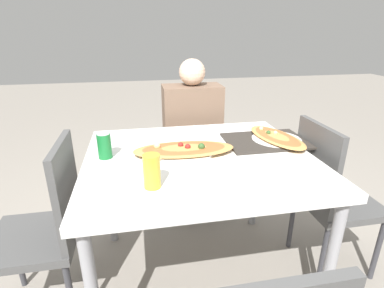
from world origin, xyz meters
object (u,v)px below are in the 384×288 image
dining_table (199,169)px  drink_glass (152,171)px  pizza_main (184,150)px  chair_side_left (47,224)px  chair_side_right (329,192)px  person_seated (192,128)px  pizza_second (276,138)px  chair_far_seated (190,145)px  soda_can (104,146)px

dining_table → drink_glass: (-0.25, -0.27, 0.15)m
dining_table → pizza_main: pizza_main is taller
chair_side_left → chair_side_right: bearing=-89.3°
dining_table → chair_side_left: size_ratio=1.23×
person_seated → pizza_second: (0.37, -0.58, 0.11)m
chair_far_seated → soda_can: bearing=53.8°
chair_far_seated → pizza_second: size_ratio=2.00×
dining_table → chair_far_seated: 0.85m
chair_side_left → pizza_main: bearing=-82.5°
chair_side_right → pizza_second: chair_side_right is taller
chair_far_seated → chair_side_left: bearing=45.8°
person_seated → chair_far_seated: bearing=-90.0°
soda_can → drink_glass: size_ratio=0.90×
chair_side_left → person_seated: 1.14m
drink_glass → chair_side_right: bearing=13.6°
soda_can → pizza_second: (0.92, 0.06, -0.04)m
chair_side_left → person_seated: person_seated is taller
pizza_main → drink_glass: size_ratio=3.70×
person_seated → soda_can: bearing=49.1°
chair_side_right → chair_side_left: bearing=-89.3°
chair_side_right → person_seated: person_seated is taller
chair_side_right → soda_can: 1.25m
chair_far_seated → drink_glass: (-0.35, -1.09, 0.34)m
chair_side_right → drink_glass: size_ratio=6.51×
dining_table → drink_glass: 0.39m
pizza_second → person_seated: bearing=122.2°
pizza_second → drink_glass: bearing=-151.3°
person_seated → soda_can: 0.86m
soda_can → chair_side_right: bearing=-4.4°
dining_table → pizza_second: size_ratio=2.46×
chair_side_left → pizza_second: size_ratio=2.00×
chair_far_seated → chair_side_left: 1.21m
pizza_main → person_seated: bearing=75.6°
chair_side_right → person_seated: size_ratio=0.77×
drink_glass → pizza_second: 0.81m
dining_table → drink_glass: bearing=-132.6°
chair_side_right → pizza_main: bearing=-94.9°
chair_side_left → drink_glass: drink_glass is taller
soda_can → pizza_second: size_ratio=0.28×
person_seated → drink_glass: 1.04m
dining_table → chair_side_right: (0.74, -0.03, -0.20)m
pizza_main → pizza_second: pizza_main is taller
chair_side_right → chair_far_seated: bearing=-142.8°
chair_far_seated → person_seated: size_ratio=0.77×
chair_far_seated → pizza_second: (0.37, -0.70, 0.29)m
dining_table → soda_can: 0.48m
person_seated → pizza_main: person_seated is taller
dining_table → chair_far_seated: chair_far_seated is taller
dining_table → pizza_second: 0.49m
pizza_second → chair_far_seated: bearing=117.7°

